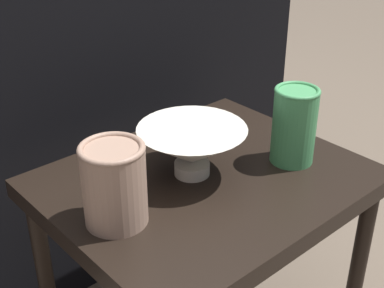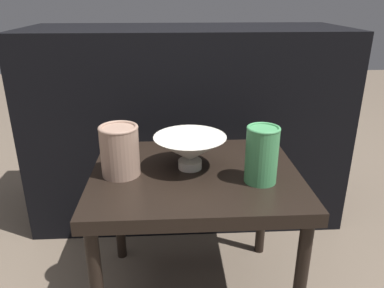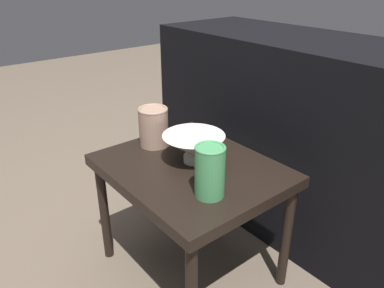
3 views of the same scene
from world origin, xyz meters
name	(u,v)px [view 3 (image 3 of 3)]	position (x,y,z in m)	size (l,w,h in m)	color
ground_plane	(191,267)	(0.00, 0.00, 0.00)	(8.00, 8.00, 0.00)	#6B5B4C
table	(191,179)	(0.00, 0.00, 0.42)	(0.62, 0.51, 0.47)	black
couch_backdrop	(295,134)	(0.00, 0.59, 0.42)	(1.33, 0.50, 0.84)	black
bowl	(194,146)	(-0.01, 0.02, 0.53)	(0.22, 0.22, 0.10)	silver
vase_textured_left	(154,126)	(-0.22, -0.01, 0.55)	(0.11, 0.11, 0.15)	tan
vase_colorful_right	(210,171)	(0.18, -0.07, 0.55)	(0.09, 0.09, 0.16)	#47995B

